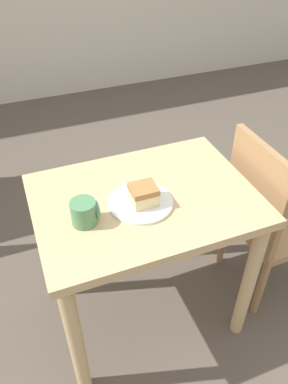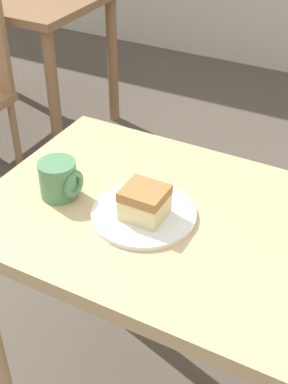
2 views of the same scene
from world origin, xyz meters
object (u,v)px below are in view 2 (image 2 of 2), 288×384
at_px(cake_slice, 145,202).
at_px(coffee_mug, 60,180).
at_px(plate, 144,214).
at_px(dining_table_far, 17,17).
at_px(dining_table_near, 161,256).

relative_size(cake_slice, coffee_mug, 0.97).
height_order(plate, coffee_mug, coffee_mug).
relative_size(plate, coffee_mug, 2.46).
bearing_deg(dining_table_far, coffee_mug, -46.93).
bearing_deg(plate, dining_table_far, 138.22).
bearing_deg(dining_table_near, plate, -131.46).
height_order(dining_table_near, plate, plate).
bearing_deg(dining_table_far, plate, -41.78).
height_order(dining_table_near, dining_table_far, same).
distance_m(cake_slice, coffee_mug, 0.23).
relative_size(dining_table_near, cake_slice, 8.82).
bearing_deg(dining_table_near, coffee_mug, -167.03).
bearing_deg(coffee_mug, plate, 6.06).
distance_m(plate, coffee_mug, 0.23).
bearing_deg(cake_slice, dining_table_far, 138.15).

